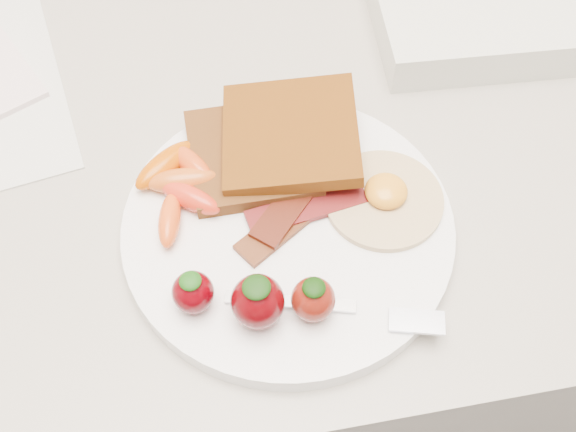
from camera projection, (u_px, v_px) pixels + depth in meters
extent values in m
cube|color=gray|center=(260.00, 320.00, 1.05)|extent=(2.00, 0.60, 0.90)
cylinder|color=white|center=(288.00, 229.00, 0.59)|extent=(0.27, 0.27, 0.02)
cube|color=black|center=(252.00, 155.00, 0.61)|extent=(0.11, 0.11, 0.01)
cube|color=#481A04|center=(291.00, 134.00, 0.61)|extent=(0.13, 0.13, 0.03)
cylinder|color=beige|center=(384.00, 200.00, 0.59)|extent=(0.11, 0.11, 0.01)
ellipsoid|color=orange|center=(386.00, 191.00, 0.59)|extent=(0.04, 0.04, 0.02)
cube|color=#461404|center=(289.00, 220.00, 0.58)|extent=(0.10, 0.08, 0.00)
cube|color=#51070C|center=(307.00, 208.00, 0.59)|extent=(0.10, 0.04, 0.00)
cube|color=black|center=(295.00, 198.00, 0.59)|extent=(0.09, 0.09, 0.00)
ellipsoid|color=#C35418|center=(183.00, 180.00, 0.59)|extent=(0.06, 0.02, 0.02)
ellipsoid|color=red|center=(190.00, 198.00, 0.58)|extent=(0.06, 0.05, 0.02)
ellipsoid|color=#E14D14|center=(170.00, 220.00, 0.57)|extent=(0.03, 0.05, 0.02)
ellipsoid|color=#D04515|center=(192.00, 164.00, 0.60)|extent=(0.04, 0.06, 0.02)
ellipsoid|color=#BE4D00|center=(165.00, 165.00, 0.60)|extent=(0.06, 0.06, 0.02)
ellipsoid|color=#4D0006|center=(193.00, 292.00, 0.53)|extent=(0.03, 0.03, 0.04)
ellipsoid|color=#14440D|center=(190.00, 281.00, 0.51)|extent=(0.02, 0.02, 0.01)
ellipsoid|color=#490106|center=(258.00, 302.00, 0.52)|extent=(0.04, 0.04, 0.04)
ellipsoid|color=black|center=(256.00, 287.00, 0.50)|extent=(0.02, 0.02, 0.01)
ellipsoid|color=#67140B|center=(313.00, 299.00, 0.53)|extent=(0.03, 0.03, 0.04)
ellipsoid|color=black|center=(314.00, 288.00, 0.51)|extent=(0.02, 0.02, 0.01)
cube|color=silver|center=(290.00, 302.00, 0.54)|extent=(0.10, 0.04, 0.00)
cube|color=silver|center=(417.00, 321.00, 0.53)|extent=(0.04, 0.03, 0.00)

